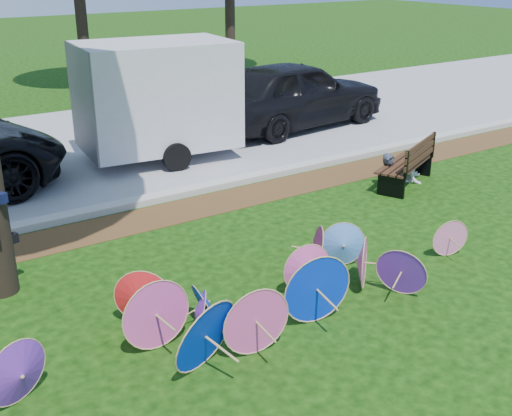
{
  "coord_description": "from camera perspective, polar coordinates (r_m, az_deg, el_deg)",
  "views": [
    {
      "loc": [
        -4.13,
        -4.98,
        4.21
      ],
      "look_at": [
        0.5,
        2.0,
        0.9
      ],
      "focal_mm": 45.0,
      "sensor_mm": 36.0,
      "label": 1
    }
  ],
  "objects": [
    {
      "name": "ground",
      "position": [
        7.72,
        5.22,
        -11.59
      ],
      "size": [
        90.0,
        90.0,
        0.0
      ],
      "primitive_type": "plane",
      "color": "black",
      "rests_on": "ground"
    },
    {
      "name": "curb",
      "position": [
        11.75,
        -10.72,
        0.48
      ],
      "size": [
        90.0,
        0.3,
        0.12
      ],
      "primitive_type": "cube",
      "color": "#B7B5AD",
      "rests_on": "ground"
    },
    {
      "name": "dark_pickup",
      "position": [
        16.81,
        3.4,
        10.1
      ],
      "size": [
        5.36,
        2.62,
        1.76
      ],
      "primitive_type": "imported",
      "rotation": [
        0.0,
        0.0,
        1.68
      ],
      "color": "black",
      "rests_on": "ground"
    },
    {
      "name": "person_right",
      "position": [
        13.07,
        14.0,
        4.83
      ],
      "size": [
        0.71,
        0.64,
        1.18
      ],
      "primitive_type": "imported",
      "rotation": [
        0.0,
        0.0,
        0.42
      ],
      "color": "silver",
      "rests_on": "ground"
    },
    {
      "name": "cargo_trailer",
      "position": [
        14.13,
        -8.78,
        9.92
      ],
      "size": [
        3.39,
        2.35,
        2.84
      ],
      "primitive_type": "cube",
      "rotation": [
        0.0,
        0.0,
        -0.1
      ],
      "color": "silver",
      "rests_on": "ground"
    },
    {
      "name": "person_left",
      "position": [
        12.57,
        11.83,
        4.65
      ],
      "size": [
        0.5,
        0.35,
        1.31
      ],
      "primitive_type": "imported",
      "rotation": [
        0.0,
        0.0,
        -0.08
      ],
      "color": "#343946",
      "rests_on": "ground"
    },
    {
      "name": "street",
      "position": [
        15.5,
        -16.86,
        4.88
      ],
      "size": [
        90.0,
        8.0,
        0.01
      ],
      "primitive_type": "cube",
      "color": "gray",
      "rests_on": "ground"
    },
    {
      "name": "parasol_pile",
      "position": [
        7.84,
        0.57,
        -7.61
      ],
      "size": [
        6.93,
        1.81,
        0.92
      ],
      "color": "purple",
      "rests_on": "ground"
    },
    {
      "name": "mulch_strip",
      "position": [
        11.17,
        -9.27,
        -0.86
      ],
      "size": [
        90.0,
        1.0,
        0.01
      ],
      "primitive_type": "cube",
      "color": "#472D16",
      "rests_on": "ground"
    },
    {
      "name": "park_bench",
      "position": [
        12.83,
        13.03,
        3.97
      ],
      "size": [
        1.86,
        1.32,
        0.91
      ],
      "primitive_type": null,
      "rotation": [
        0.0,
        0.0,
        0.43
      ],
      "color": "black",
      "rests_on": "ground"
    }
  ]
}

